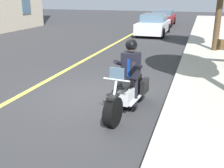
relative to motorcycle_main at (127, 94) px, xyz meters
The scene contains 6 objects.
ground_plane 1.41m from the motorcycle_main, 120.02° to the right, with size 80.00×80.00×0.00m, color #333335.
lane_center_stripe 3.26m from the motorcycle_main, 101.96° to the right, with size 60.00×0.16×0.01m, color #E5DB4C.
motorcycle_main is the anchor object (origin of this frame).
rider_main 0.61m from the motorcycle_main, behind, with size 0.66×0.59×1.74m.
car_silver 13.49m from the motorcycle_main, behind, with size 4.60×1.92×1.40m.
car_dark 19.47m from the motorcycle_main, behind, with size 4.60×1.92×1.40m.
Camera 1 is at (6.52, 2.69, 2.72)m, focal length 43.27 mm.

